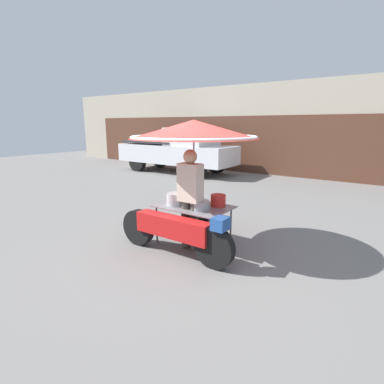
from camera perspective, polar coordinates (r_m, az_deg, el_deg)
The scene contains 5 objects.
ground_plane at distance 4.99m, azimuth -1.56°, elevation -11.28°, with size 36.00×36.00×0.00m, color slate.
shopfront_building at distance 13.15m, azimuth 23.73°, elevation 10.79°, with size 28.00×2.06×3.66m.
vendor_motorcycle_cart at distance 4.86m, azimuth -0.04°, elevation 8.43°, with size 2.14×2.08×2.10m.
vendor_person at distance 4.81m, azimuth -0.34°, elevation -0.49°, with size 0.38×0.22×1.65m.
pickup_truck at distance 12.90m, azimuth -2.59°, elevation 7.92°, with size 5.26×1.79×1.91m.
Camera 1 is at (2.74, -3.64, 2.03)m, focal length 28.00 mm.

